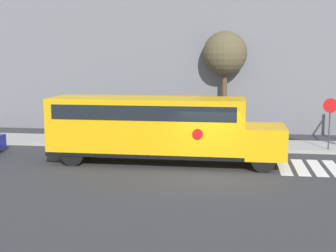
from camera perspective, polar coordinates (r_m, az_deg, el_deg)
name	(u,v)px	position (r m, az deg, el deg)	size (l,w,h in m)	color
ground_plane	(207,175)	(19.07, 4.77, -6.01)	(60.00, 60.00, 0.00)	#333335
sidewalk_strip	(215,144)	(25.40, 5.74, -2.23)	(44.00, 3.00, 0.15)	#9E9E99
building_backdrop	(221,47)	(31.47, 6.47, 9.54)	(32.00, 4.00, 10.79)	slate
school_bus	(156,126)	(20.91, -1.46, 0.04)	(10.39, 2.57, 2.95)	#EAA80F
stop_sign	(330,117)	(24.59, 19.14, 1.09)	(0.72, 0.10, 2.72)	#38383A
tree_near_sidewalk	(225,54)	(28.78, 6.95, 8.67)	(2.67, 2.67, 6.31)	brown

